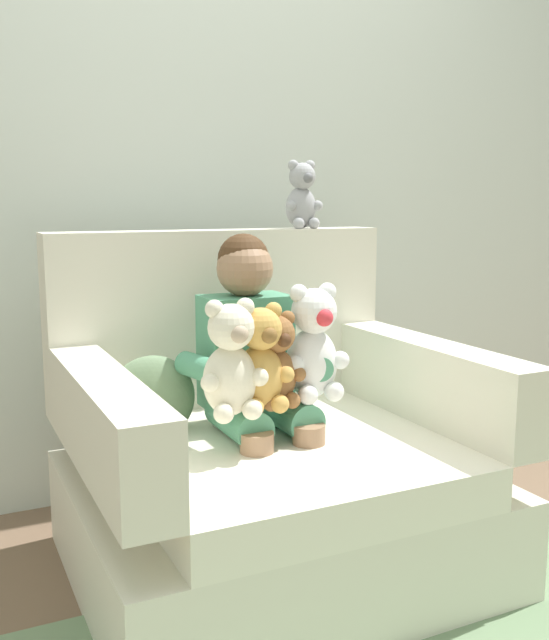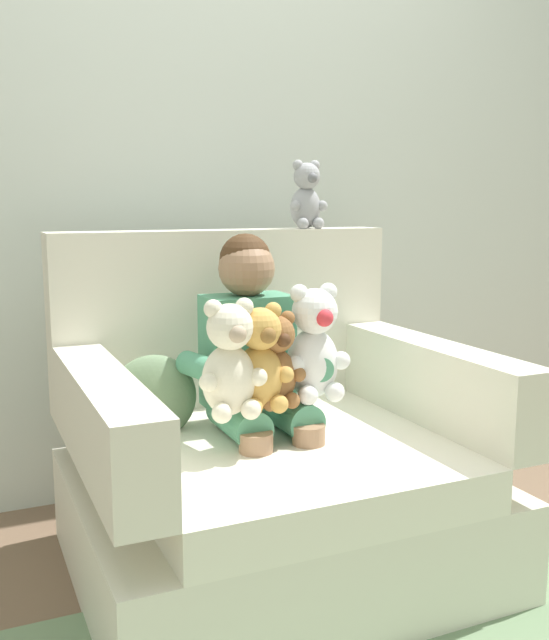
% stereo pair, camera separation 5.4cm
% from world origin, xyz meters
% --- Properties ---
extents(ground_plane, '(8.00, 8.00, 0.00)m').
position_xyz_m(ground_plane, '(0.00, 0.00, 0.00)').
color(ground_plane, brown).
extents(back_wall, '(6.00, 0.10, 2.60)m').
position_xyz_m(back_wall, '(0.00, 0.80, 1.30)').
color(back_wall, silver).
rests_on(back_wall, ground).
extents(armchair, '(1.15, 1.00, 1.00)m').
position_xyz_m(armchair, '(0.00, 0.05, 0.31)').
color(armchair, silver).
rests_on(armchair, ground).
extents(seated_child, '(0.45, 0.39, 0.82)m').
position_xyz_m(seated_child, '(-0.03, 0.09, 0.63)').
color(seated_child, '#4C9370').
rests_on(seated_child, armchair).
extents(plush_brown, '(0.16, 0.13, 0.27)m').
position_xyz_m(plush_brown, '(-0.03, -0.07, 0.65)').
color(plush_brown, brown).
rests_on(plush_brown, armchair).
extents(plush_honey, '(0.18, 0.14, 0.30)m').
position_xyz_m(plush_honey, '(-0.09, -0.08, 0.66)').
color(plush_honey, gold).
rests_on(plush_honey, armchair).
extents(plush_white, '(0.20, 0.16, 0.34)m').
position_xyz_m(plush_white, '(0.10, -0.04, 0.68)').
color(plush_white, white).
rests_on(plush_white, armchair).
extents(plush_cream, '(0.19, 0.15, 0.32)m').
position_xyz_m(plush_cream, '(-0.18, -0.10, 0.67)').
color(plush_cream, silver).
rests_on(plush_cream, armchair).
extents(plush_grey_on_backrest, '(0.14, 0.11, 0.24)m').
position_xyz_m(plush_grey_on_backrest, '(0.30, 0.42, 1.10)').
color(plush_grey_on_backrest, '#9E9EA3').
rests_on(plush_grey_on_backrest, armchair).
extents(throw_pillow, '(0.27, 0.14, 0.26)m').
position_xyz_m(throw_pillow, '(-0.31, 0.19, 0.52)').
color(throw_pillow, slate).
rests_on(throw_pillow, armchair).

